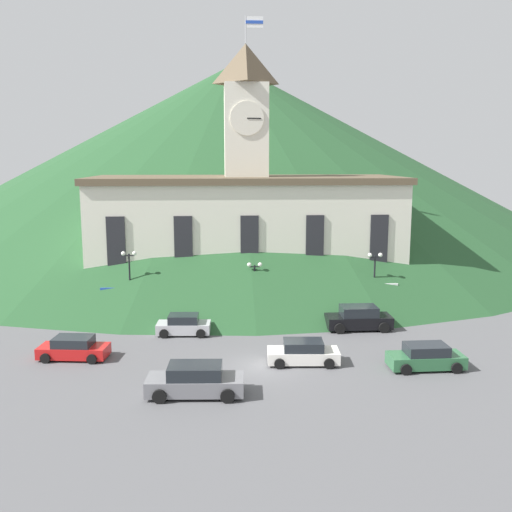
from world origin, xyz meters
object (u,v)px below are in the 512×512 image
object	(u,v)px
pedestrian	(174,308)
street_lamp_center	(255,275)
street_lamp_right	(375,268)
car_white_taxi	(303,353)
car_gray_pickup	(195,381)
street_lamp_far_left	(129,269)
car_black_suv	(359,319)
car_green_wagon	(426,357)
car_red_sedan	(74,348)
car_silver_hatch	(184,325)

from	to	relation	value
pedestrian	street_lamp_center	bearing A→B (deg)	42.01
street_lamp_right	car_white_taxi	xyz separation A→B (m)	(-7.99, -12.55, -2.89)
car_gray_pickup	pedestrian	bearing A→B (deg)	-78.22
street_lamp_far_left	car_black_suv	distance (m)	18.95
street_lamp_far_left	car_black_suv	xyz separation A→B (m)	(17.86, -5.57, -2.99)
car_white_taxi	pedestrian	size ratio (longest dim) A/B	2.48
street_lamp_right	car_green_wagon	xyz separation A→B (m)	(-0.58, -13.96, -2.87)
car_gray_pickup	car_green_wagon	bearing A→B (deg)	-164.72
car_white_taxi	car_black_suv	xyz separation A→B (m)	(5.29, 6.98, 0.14)
car_gray_pickup	car_green_wagon	size ratio (longest dim) A/B	1.17
pedestrian	street_lamp_right	bearing A→B (deg)	30.52
street_lamp_far_left	pedestrian	distance (m)	5.20
pedestrian	car_black_suv	bearing A→B (deg)	9.74
car_green_wagon	car_white_taxi	xyz separation A→B (m)	(-7.41, 1.41, -0.02)
car_red_sedan	pedestrian	distance (m)	10.13
street_lamp_center	car_gray_pickup	xyz separation A→B (m)	(-4.40, -16.98, -2.33)
car_black_suv	street_lamp_right	bearing A→B (deg)	63.87
street_lamp_far_left	car_black_suv	world-z (taller)	street_lamp_far_left
street_lamp_center	street_lamp_far_left	bearing A→B (deg)	180.00
street_lamp_right	street_lamp_center	bearing A→B (deg)	180.00
car_gray_pickup	pedestrian	size ratio (longest dim) A/B	2.90
street_lamp_right	car_silver_hatch	distance (m)	17.19
street_lamp_center	car_silver_hatch	xyz separation A→B (m)	(-5.64, -5.96, -2.45)
street_lamp_right	car_gray_pickup	xyz separation A→B (m)	(-14.62, -16.98, -2.77)
car_gray_pickup	car_green_wagon	world-z (taller)	car_gray_pickup
car_silver_hatch	car_gray_pickup	bearing A→B (deg)	99.87
car_red_sedan	street_lamp_center	bearing A→B (deg)	-132.73
car_red_sedan	car_black_suv	distance (m)	20.61
street_lamp_right	street_lamp_far_left	bearing A→B (deg)	180.00
car_black_suv	pedestrian	bearing A→B (deg)	166.82
street_lamp_far_left	car_gray_pickup	world-z (taller)	street_lamp_far_left
car_white_taxi	car_black_suv	world-z (taller)	car_black_suv
street_lamp_center	pedestrian	distance (m)	7.34
street_lamp_far_left	pedestrian	xyz separation A→B (m)	(3.71, -2.33, -2.80)
street_lamp_right	car_green_wagon	world-z (taller)	street_lamp_right
street_lamp_far_left	car_white_taxi	distance (m)	18.04
car_red_sedan	car_green_wagon	bearing A→B (deg)	178.24
street_lamp_far_left	pedestrian	world-z (taller)	street_lamp_far_left
street_lamp_far_left	car_silver_hatch	distance (m)	8.21
car_red_sedan	car_silver_hatch	bearing A→B (deg)	-138.84
car_silver_hatch	street_lamp_right	bearing A→B (deg)	-155.98
street_lamp_center	street_lamp_right	size ratio (longest dim) A/B	0.86
street_lamp_far_left	street_lamp_right	bearing A→B (deg)	0.00
car_black_suv	car_green_wagon	bearing A→B (deg)	-76.10
street_lamp_center	car_black_suv	world-z (taller)	street_lamp_center
street_lamp_right	car_white_taxi	distance (m)	15.16
car_green_wagon	pedestrian	bearing A→B (deg)	-36.22
car_silver_hatch	car_gray_pickup	size ratio (longest dim) A/B	0.74
car_silver_hatch	pedestrian	world-z (taller)	pedestrian
car_gray_pickup	street_lamp_center	bearing A→B (deg)	-101.41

